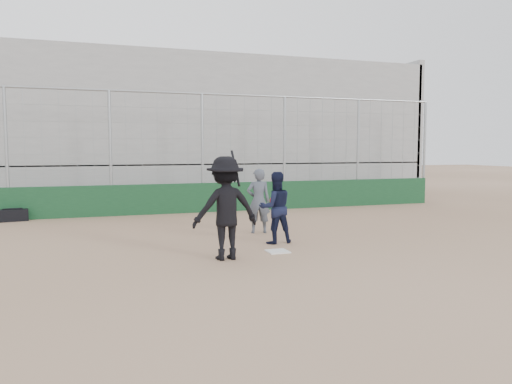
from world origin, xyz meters
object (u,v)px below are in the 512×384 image
object	(u,v)px
batter_at_plate	(225,208)
equipment_bag	(13,215)
catcher_crouched	(276,219)
umpire	(258,204)

from	to	relation	value
batter_at_plate	equipment_bag	world-z (taller)	batter_at_plate
batter_at_plate	equipment_bag	distance (m)	8.44
catcher_crouched	batter_at_plate	bearing A→B (deg)	-141.91
equipment_bag	batter_at_plate	bearing A→B (deg)	-56.38
batter_at_plate	catcher_crouched	size ratio (longest dim) A/B	1.92
umpire	equipment_bag	size ratio (longest dim) A/B	1.70
batter_at_plate	equipment_bag	xyz separation A→B (m)	(-4.65, 6.99, -0.83)
catcher_crouched	equipment_bag	distance (m)	8.47
equipment_bag	catcher_crouched	bearing A→B (deg)	-43.34
catcher_crouched	umpire	bearing A→B (deg)	86.08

